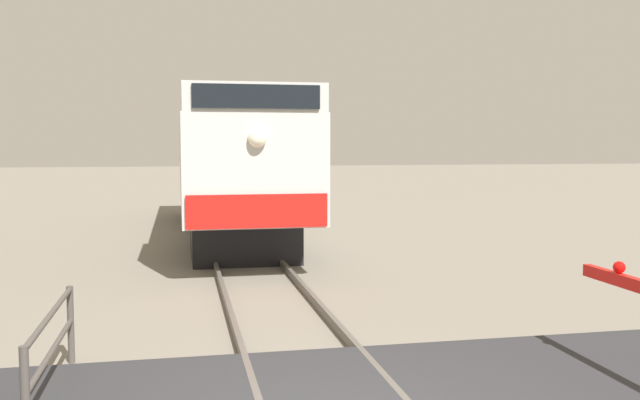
{
  "coord_description": "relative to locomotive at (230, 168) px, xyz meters",
  "views": [
    {
      "loc": [
        -1.45,
        -5.45,
        2.66
      ],
      "look_at": [
        0.85,
        5.77,
        1.74
      ],
      "focal_mm": 38.66,
      "sensor_mm": 36.0,
      "label": 1
    }
  ],
  "objects": [
    {
      "name": "guard_railing",
      "position": [
        -2.77,
        -12.75,
        -1.36
      ],
      "size": [
        0.08,
        2.61,
        0.95
      ],
      "color": "#4C4742",
      "rests_on": "ground_plane"
    },
    {
      "name": "locomotive",
      "position": [
        0.0,
        0.0,
        0.0
      ],
      "size": [
        2.83,
        15.0,
        3.84
      ],
      "color": "black",
      "rests_on": "ground_plane"
    }
  ]
}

